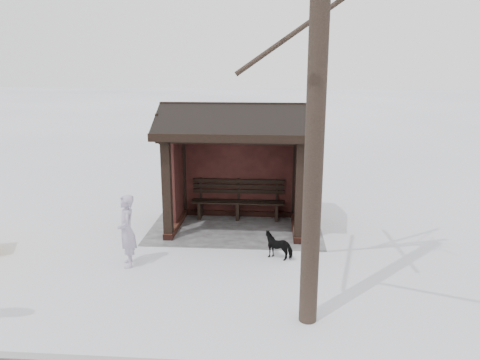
{
  "coord_description": "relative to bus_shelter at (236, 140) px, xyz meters",
  "views": [
    {
      "loc": [
        -0.92,
        10.97,
        4.04
      ],
      "look_at": [
        -0.16,
        0.8,
        1.43
      ],
      "focal_mm": 35.0,
      "sensor_mm": 36.0,
      "label": 1
    }
  ],
  "objects": [
    {
      "name": "bus_shelter",
      "position": [
        0.0,
        0.0,
        0.0
      ],
      "size": [
        3.6,
        2.4,
        3.09
      ],
      "color": "#381A14",
      "rests_on": "ground"
    },
    {
      "name": "dog",
      "position": [
        -1.05,
        1.92,
        -1.89
      ],
      "size": [
        0.71,
        0.5,
        0.55
      ],
      "primitive_type": "imported",
      "rotation": [
        0.0,
        0.0,
        1.23
      ],
      "color": "black",
      "rests_on": "ground"
    },
    {
      "name": "pedestrian",
      "position": [
        1.99,
        2.55,
        -1.42
      ],
      "size": [
        0.52,
        0.63,
        1.48
      ],
      "primitive_type": "imported",
      "rotation": [
        0.0,
        0.0,
        1.92
      ],
      "color": "#A99FBA",
      "rests_on": "ground"
    },
    {
      "name": "ground",
      "position": [
        0.0,
        0.16,
        -2.17
      ],
      "size": [
        120.0,
        120.0,
        0.0
      ],
      "primitive_type": "plane",
      "color": "white",
      "rests_on": "ground"
    },
    {
      "name": "trampled_patch",
      "position": [
        0.0,
        -0.04,
        -2.16
      ],
      "size": [
        4.2,
        3.2,
        0.02
      ],
      "primitive_type": "cube",
      "color": "gray",
      "rests_on": "ground"
    }
  ]
}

